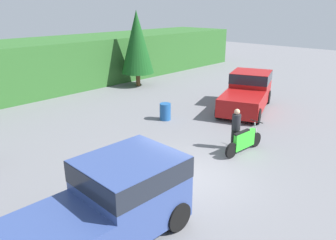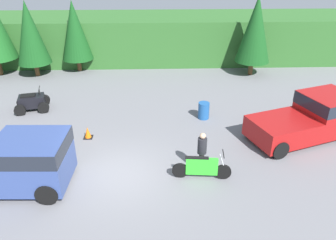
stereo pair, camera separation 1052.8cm
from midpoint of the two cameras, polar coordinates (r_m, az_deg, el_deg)
ground_plane at (r=11.27m, az=-22.53°, el=-19.31°), size 80.00×80.00×0.00m
tree_right at (r=23.32m, az=-17.63°, el=9.56°), size 2.38×2.38×5.41m
pickup_truck_red at (r=17.29m, az=-0.47°, el=-0.04°), size 5.46×3.73×2.00m
pickup_truck_second at (r=9.83m, az=-44.61°, el=-22.73°), size 5.60×2.44×2.00m
dirt_bike at (r=12.09m, az=-8.01°, el=-12.22°), size 2.28×0.60×1.16m
rider_person at (r=12.19m, az=-9.32°, el=-9.49°), size 0.38×0.39×1.74m
traffic_cone at (r=13.22m, az=-35.40°, el=-14.20°), size 0.42×0.42×0.55m
steel_barrel at (r=16.32m, az=-17.46°, el=-4.45°), size 0.58×0.58×0.88m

